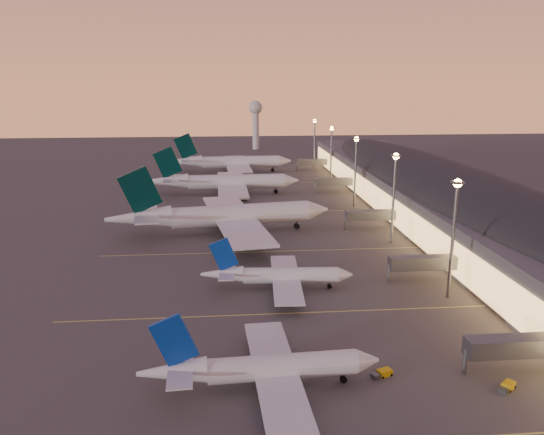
% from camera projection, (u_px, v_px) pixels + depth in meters
% --- Properties ---
extents(ground, '(700.00, 700.00, 0.00)m').
position_uv_depth(ground, '(281.00, 303.00, 110.92)').
color(ground, '#44413E').
extents(airliner_narrow_south, '(36.62, 32.70, 13.09)m').
position_uv_depth(airliner_narrow_south, '(262.00, 369.00, 79.34)').
color(airliner_narrow_south, silver).
rests_on(airliner_narrow_south, ground).
extents(airliner_narrow_north, '(33.94, 30.34, 12.13)m').
position_uv_depth(airliner_narrow_north, '(277.00, 276.00, 117.90)').
color(airliner_narrow_north, silver).
rests_on(airliner_narrow_north, ground).
extents(airliner_wide_near, '(67.89, 62.53, 21.76)m').
position_uv_depth(airliner_wide_near, '(222.00, 216.00, 160.16)').
color(airliner_wide_near, silver).
rests_on(airliner_wide_near, ground).
extents(airliner_wide_mid, '(62.70, 56.91, 20.11)m').
position_uv_depth(airliner_wide_mid, '(223.00, 182.00, 216.16)').
color(airliner_wide_mid, silver).
rests_on(airliner_wide_mid, ground).
extents(airliner_wide_far, '(63.02, 57.33, 20.19)m').
position_uv_depth(airliner_wide_far, '(230.00, 162.00, 269.03)').
color(airliner_wide_far, silver).
rests_on(airliner_wide_far, ground).
extents(terminal_building, '(56.35, 255.00, 17.46)m').
position_uv_depth(terminal_building, '(436.00, 189.00, 183.91)').
color(terminal_building, '#4F4E54').
rests_on(terminal_building, ground).
extents(light_masts, '(2.20, 217.20, 25.90)m').
position_uv_depth(light_masts, '(371.00, 169.00, 172.31)').
color(light_masts, slate).
rests_on(light_masts, ground).
extents(radar_tower, '(9.00, 9.00, 32.50)m').
position_uv_depth(radar_tower, '(256.00, 117.00, 357.10)').
color(radar_tower, silver).
rests_on(radar_tower, ground).
extents(lane_markings, '(90.00, 180.36, 0.00)m').
position_uv_depth(lane_markings, '(267.00, 246.00, 149.50)').
color(lane_markings, '#D8C659').
rests_on(lane_markings, ground).
extents(baggage_tug_a, '(3.66, 2.53, 1.02)m').
position_uv_depth(baggage_tug_a, '(382.00, 373.00, 83.47)').
color(baggage_tug_a, '#E1B10A').
rests_on(baggage_tug_a, ground).
extents(baggage_tug_b, '(3.47, 3.15, 1.01)m').
position_uv_depth(baggage_tug_b, '(507.00, 387.00, 79.80)').
color(baggage_tug_b, '#E1B10A').
rests_on(baggage_tug_b, ground).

